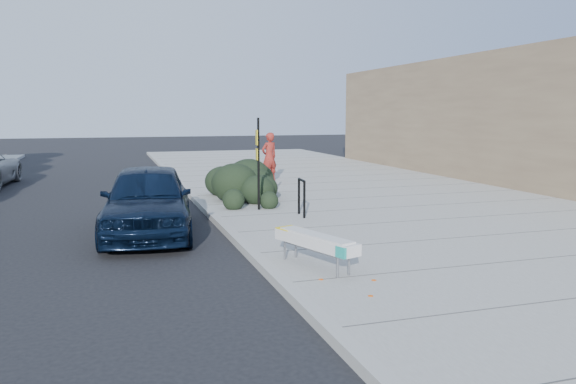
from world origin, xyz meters
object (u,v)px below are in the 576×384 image
bike_rack (302,194)px  sedan_navy (148,200)px  bench (315,242)px  sign_post (258,158)px  pedestrian (269,157)px

bike_rack → sedan_navy: size_ratio=0.20×
bike_rack → sedan_navy: (-3.95, -0.42, 0.09)m
bench → sedan_navy: (-2.56, 4.34, 0.22)m
sign_post → pedestrian: sign_post is taller
sign_post → pedestrian: 6.70m
sign_post → pedestrian: bearing=77.7°
sign_post → sedan_navy: sign_post is taller
pedestrian → bike_rack: bearing=59.7°
bench → sign_post: (0.55, 6.05, 1.00)m
sedan_navy → sign_post: bearing=35.1°
bike_rack → sign_post: 1.76m
bench → sign_post: sign_post is taller
bench → sedan_navy: 5.04m
bike_rack → sign_post: bearing=128.8°
sign_post → sedan_navy: 3.63m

